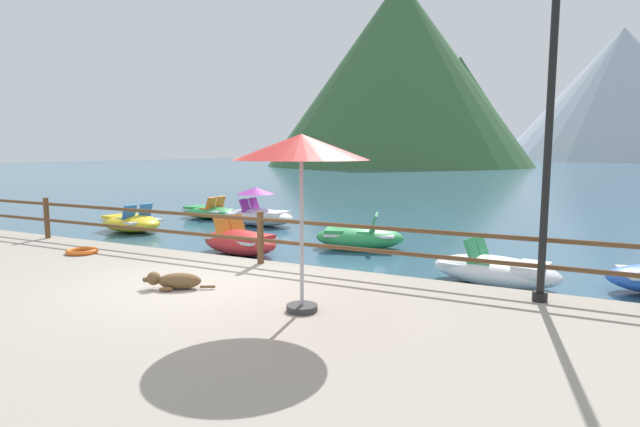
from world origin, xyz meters
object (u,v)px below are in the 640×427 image
object	(u,v)px
pedal_boat_3	(131,222)
pedal_boat_5	(259,213)
pedal_boat_2	(495,270)
pedal_boat_6	(240,242)
beach_umbrella	(301,150)
life_ring	(82,251)
dog_resting	(175,281)
lamp_post	(550,107)
pedal_boat_0	(208,211)
pedal_boat_1	(359,237)

from	to	relation	value
pedal_boat_3	pedal_boat_5	bearing A→B (deg)	45.67
pedal_boat_2	pedal_boat_6	size ratio (longest dim) A/B	1.05
pedal_boat_2	pedal_boat_3	distance (m)	10.85
beach_umbrella	pedal_boat_5	world-z (taller)	beach_umbrella
life_ring	dog_resting	bearing A→B (deg)	-18.33
pedal_boat_3	lamp_post	bearing A→B (deg)	-17.38
dog_resting	life_ring	size ratio (longest dim) A/B	1.64
dog_resting	pedal_boat_6	distance (m)	4.47
beach_umbrella	dog_resting	bearing A→B (deg)	178.34
pedal_boat_6	life_ring	bearing A→B (deg)	-120.27
dog_resting	pedal_boat_2	distance (m)	5.62
life_ring	pedal_boat_2	world-z (taller)	pedal_boat_2
pedal_boat_5	pedal_boat_0	bearing A→B (deg)	166.14
pedal_boat_3	life_ring	bearing A→B (deg)	-52.64
pedal_boat_0	pedal_boat_1	size ratio (longest dim) A/B	0.92
pedal_boat_0	pedal_boat_5	distance (m)	2.70
dog_resting	pedal_boat_5	distance (m)	9.14
lamp_post	pedal_boat_1	bearing A→B (deg)	136.00
pedal_boat_3	pedal_boat_0	bearing A→B (deg)	87.82
pedal_boat_0	pedal_boat_1	world-z (taller)	pedal_boat_1
pedal_boat_1	pedal_boat_3	world-z (taller)	pedal_boat_1
pedal_boat_0	lamp_post	bearing A→B (deg)	-31.73
pedal_boat_6	pedal_boat_3	bearing A→B (deg)	165.20
lamp_post	pedal_boat_5	bearing A→B (deg)	143.93
pedal_boat_3	pedal_boat_5	world-z (taller)	pedal_boat_5
pedal_boat_5	pedal_boat_6	bearing A→B (deg)	-61.91
pedal_boat_6	pedal_boat_1	bearing A→B (deg)	40.53
beach_umbrella	pedal_boat_0	xyz separation A→B (m)	(-8.79, 8.93, -2.20)
lamp_post	pedal_boat_5	world-z (taller)	lamp_post
pedal_boat_0	pedal_boat_2	size ratio (longest dim) A/B	0.92
pedal_boat_5	beach_umbrella	bearing A→B (deg)	-53.31
pedal_boat_3	pedal_boat_1	bearing A→B (deg)	4.90
lamp_post	dog_resting	size ratio (longest dim) A/B	4.33
lamp_post	pedal_boat_6	size ratio (longest dim) A/B	1.86
pedal_boat_5	life_ring	bearing A→B (deg)	-86.04
lamp_post	pedal_boat_0	world-z (taller)	lamp_post
dog_resting	pedal_boat_2	world-z (taller)	pedal_boat_2
pedal_boat_1	pedal_boat_5	distance (m)	4.97
pedal_boat_3	pedal_boat_6	world-z (taller)	pedal_boat_6
life_ring	pedal_boat_0	size ratio (longest dim) A/B	0.27
dog_resting	pedal_boat_1	world-z (taller)	pedal_boat_1
life_ring	pedal_boat_3	bearing A→B (deg)	127.36
lamp_post	pedal_boat_1	world-z (taller)	lamp_post
pedal_boat_6	beach_umbrella	bearing A→B (deg)	-46.33
pedal_boat_6	lamp_post	bearing A→B (deg)	-19.26
life_ring	pedal_boat_6	distance (m)	3.40
beach_umbrella	pedal_boat_2	size ratio (longest dim) A/B	0.91
lamp_post	beach_umbrella	bearing A→B (deg)	-145.70
dog_resting	pedal_boat_2	bearing A→B (deg)	44.39
lamp_post	life_ring	world-z (taller)	lamp_post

